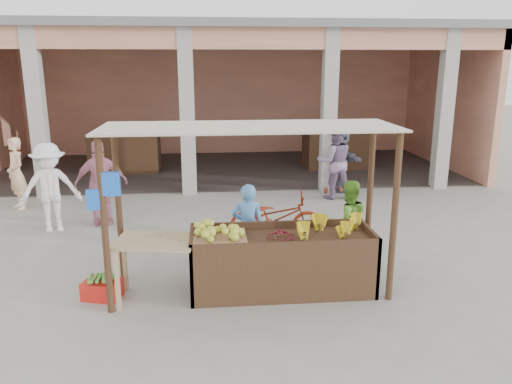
{
  "coord_description": "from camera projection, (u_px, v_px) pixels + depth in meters",
  "views": [
    {
      "loc": [
        -0.51,
        -6.62,
        3.22
      ],
      "look_at": [
        0.24,
        1.2,
        1.16
      ],
      "focal_mm": 35.0,
      "sensor_mm": 36.0,
      "label": 1
    }
  ],
  "objects": [
    {
      "name": "red_crate",
      "position": [
        102.0,
        289.0,
        6.99
      ],
      "size": [
        0.57,
        0.48,
        0.26
      ],
      "primitive_type": "cube",
      "rotation": [
        0.0,
        0.0,
        -0.28
      ],
      "color": "red",
      "rests_on": "ground"
    },
    {
      "name": "shopper_a",
      "position": [
        50.0,
        184.0,
        9.58
      ],
      "size": [
        1.34,
        0.99,
        1.88
      ],
      "primitive_type": "imported",
      "rotation": [
        0.0,
        0.0,
        0.36
      ],
      "color": "white",
      "rests_on": "ground"
    },
    {
      "name": "side_table",
      "position": [
        156.0,
        249.0,
        6.82
      ],
      "size": [
        1.18,
        0.88,
        0.87
      ],
      "rotation": [
        0.0,
        0.0,
        -0.15
      ],
      "color": "tan",
      "rests_on": "ground"
    },
    {
      "name": "papaya_pile",
      "position": [
        155.0,
        232.0,
        6.76
      ],
      "size": [
        0.77,
        0.44,
        0.22
      ],
      "primitive_type": null,
      "color": "#509831",
      "rests_on": "side_table"
    },
    {
      "name": "vendor_green",
      "position": [
        348.0,
        221.0,
        8.01
      ],
      "size": [
        0.77,
        0.51,
        1.49
      ],
      "primitive_type": "imported",
      "rotation": [
        0.0,
        0.0,
        3.28
      ],
      "color": "#70B834",
      "rests_on": "ground"
    },
    {
      "name": "banana_heap",
      "position": [
        330.0,
        229.0,
        7.16
      ],
      "size": [
        0.97,
        0.53,
        0.18
      ],
      "primitive_type": null,
      "color": "gold",
      "rests_on": "fruit_stall"
    },
    {
      "name": "berry_heap",
      "position": [
        280.0,
        234.0,
        7.03
      ],
      "size": [
        0.44,
        0.36,
        0.14
      ],
      "primitive_type": "ellipsoid",
      "color": "maroon",
      "rests_on": "fruit_stall"
    },
    {
      "name": "plantain_bundle",
      "position": [
        101.0,
        278.0,
        6.94
      ],
      "size": [
        0.4,
        0.28,
        0.08
      ],
      "primitive_type": null,
      "color": "#4F8B32",
      "rests_on": "red_crate"
    },
    {
      "name": "market_building",
      "position": [
        225.0,
        79.0,
        15.15
      ],
      "size": [
        14.4,
        6.4,
        4.2
      ],
      "color": "#EF9D7D",
      "rests_on": "ground"
    },
    {
      "name": "shopper_e",
      "position": [
        16.0,
        172.0,
        11.11
      ],
      "size": [
        0.76,
        0.78,
        1.68
      ],
      "primitive_type": "imported",
      "rotation": [
        0.0,
        0.0,
        -0.87
      ],
      "color": "#F4BB8E",
      "rests_on": "ground"
    },
    {
      "name": "stall_awning",
      "position": [
        245.0,
        156.0,
        6.79
      ],
      "size": [
        4.09,
        1.35,
        2.39
      ],
      "color": "#4D301F",
      "rests_on": "ground"
    },
    {
      "name": "fruit_stall",
      "position": [
        282.0,
        264.0,
        7.18
      ],
      "size": [
        2.6,
        0.95,
        0.8
      ],
      "primitive_type": "cube",
      "color": "#4D301F",
      "rests_on": "ground"
    },
    {
      "name": "melon_tray",
      "position": [
        219.0,
        234.0,
        6.96
      ],
      "size": [
        0.76,
        0.66,
        0.2
      ],
      "color": "#99704F",
      "rests_on": "fruit_stall"
    },
    {
      "name": "vendor_blue",
      "position": [
        248.0,
        225.0,
        7.78
      ],
      "size": [
        0.63,
        0.5,
        1.51
      ],
      "primitive_type": "imported",
      "rotation": [
        0.0,
        0.0,
        2.97
      ],
      "color": "#579BE8",
      "rests_on": "ground"
    },
    {
      "name": "motorcycle",
      "position": [
        277.0,
        217.0,
        9.13
      ],
      "size": [
        0.8,
        1.86,
        0.94
      ],
      "primitive_type": "imported",
      "rotation": [
        0.0,
        0.0,
        1.47
      ],
      "color": "maroon",
      "rests_on": "ground"
    },
    {
      "name": "ground",
      "position": [
        247.0,
        291.0,
        7.24
      ],
      "size": [
        60.0,
        60.0,
        0.0
      ],
      "primitive_type": "plane",
      "color": "gray",
      "rests_on": "ground"
    },
    {
      "name": "shopper_b",
      "position": [
        101.0,
        181.0,
        9.92
      ],
      "size": [
        1.18,
        0.78,
        1.85
      ],
      "primitive_type": "imported",
      "rotation": [
        0.0,
        0.0,
        3.33
      ],
      "color": "#BF7589",
      "rests_on": "ground"
    },
    {
      "name": "shopper_f",
      "position": [
        335.0,
        158.0,
        11.94
      ],
      "size": [
        0.97,
        0.58,
        1.95
      ],
      "primitive_type": "imported",
      "rotation": [
        0.0,
        0.0,
        3.17
      ],
      "color": "gray",
      "rests_on": "ground"
    },
    {
      "name": "produce_sacks",
      "position": [
        333.0,
        180.0,
        12.61
      ],
      "size": [
        0.84,
        0.79,
        0.64
      ],
      "color": "maroon",
      "rests_on": "ground"
    },
    {
      "name": "shopper_d",
      "position": [
        340.0,
        156.0,
        12.62
      ],
      "size": [
        0.93,
        1.76,
        1.81
      ],
      "primitive_type": "imported",
      "rotation": [
        0.0,
        0.0,
        1.72
      ],
      "color": "#4B4B58",
      "rests_on": "ground"
    }
  ]
}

